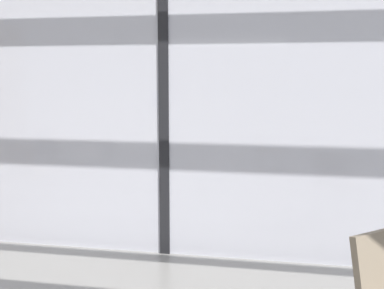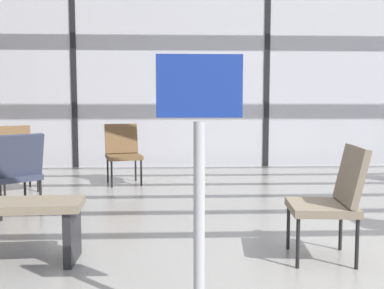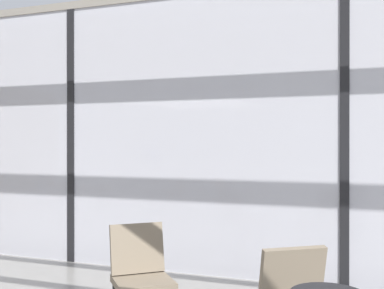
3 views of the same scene
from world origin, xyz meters
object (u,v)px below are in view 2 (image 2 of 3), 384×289
Objects in this scene: lounge_chair_6 at (123,150)px; lounge_chair_2 at (16,169)px; lounge_chair_1 at (15,154)px; parked_airplane at (230,63)px; info_sign at (199,203)px; lounge_chair_5 at (333,195)px.

lounge_chair_2 is at bearing -132.01° from lounge_chair_6.
lounge_chair_1 is 1.47m from lounge_chair_6.
parked_airplane is 12.79× the size of lounge_chair_6.
parked_airplane is 10.28m from info_sign.
parked_airplane is 12.79× the size of lounge_chair_2.
info_sign is (-1.42, -10.06, -1.57)m from parked_airplane.
lounge_chair_2 is (-3.22, -7.60, -1.75)m from parked_airplane.
parked_airplane is 12.79× the size of lounge_chair_5.
lounge_chair_2 is at bearing -112.92° from parked_airplane.
lounge_chair_1 is at bearing -120.72° from parked_airplane.
lounge_chair_5 is 0.60× the size of info_sign.
parked_airplane is at bearing 52.55° from lounge_chair_6.
lounge_chair_1 is at bearing -125.01° from lounge_chair_5.
parked_airplane is 6.44m from lounge_chair_6.
parked_airplane is at bearing -152.83° from lounge_chair_2.
parked_airplane is at bearing 27.91° from lounge_chair_1.
parked_airplane reaches higher than lounge_chair_5.
lounge_chair_6 is (1.40, 0.47, 0.00)m from lounge_chair_1.
lounge_chair_6 is (-1.95, 3.31, 0.00)m from lounge_chair_5.
lounge_chair_6 is 0.60× the size of info_sign.
lounge_chair_6 is at bearing -156.26° from lounge_chair_2.
parked_airplane is 7.44m from lounge_chair_1.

